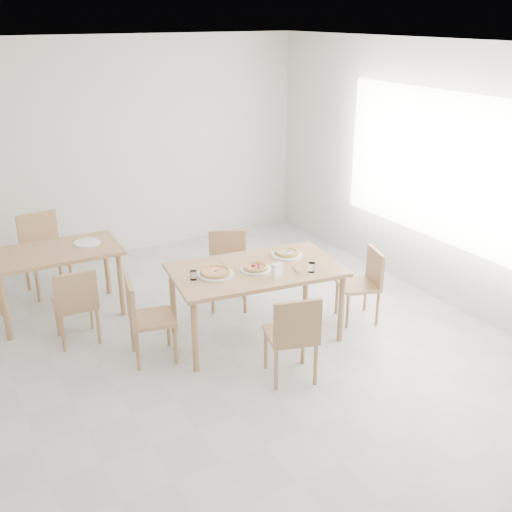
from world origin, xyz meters
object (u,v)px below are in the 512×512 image
second_table (56,259)px  chair_back_s (76,301)px  main_table (256,275)px  tumbler_a (312,267)px  chair_south (293,333)px  chair_back_n (43,247)px  pizza_pepperoni (256,267)px  plate_empty (87,243)px  plate_margherita (216,274)px  chair_west (143,314)px  pizza_mushroom (287,253)px  chair_east (365,280)px  plate_mushroom (287,255)px  napkin_holder (277,271)px  pizza_margherita (215,272)px  chair_north (228,264)px  plate_pepperoni (256,269)px  tumbler_b (193,275)px

second_table → chair_back_s: (0.00, -0.70, -0.19)m
main_table → tumbler_a: (0.41, -0.35, 0.12)m
chair_south → chair_back_n: (-1.43, 3.05, 0.04)m
chair_south → pizza_pepperoni: bearing=-79.9°
pizza_pepperoni → plate_empty: bearing=128.1°
tumbler_a → chair_back_n: (-1.96, 2.55, -0.27)m
main_table → plate_margherita: size_ratio=5.09×
chair_south → tumbler_a: bearing=-119.9°
chair_west → pizza_mushroom: chair_west is taller
chair_east → plate_mushroom: (-0.74, 0.36, 0.31)m
napkin_holder → pizza_pepperoni: bearing=98.1°
plate_empty → plate_margherita: bearing=-60.4°
main_table → second_table: (-1.57, 1.46, -0.02)m
chair_south → second_table: bearing=-41.1°
plate_mushroom → tumbler_a: bearing=-93.0°
pizza_margherita → chair_west: bearing=171.5°
chair_north → plate_mushroom: chair_north is taller
chair_south → plate_empty: size_ratio=3.04×
plate_mushroom → pizza_margherita: pizza_margherita is taller
plate_mushroom → second_table: size_ratio=0.24×
pizza_margherita → chair_back_s: (-1.15, 0.71, -0.32)m
plate_margherita → napkin_holder: size_ratio=2.48×
chair_north → plate_margherita: (-0.52, -0.75, 0.28)m
tumbler_a → chair_back_s: size_ratio=0.12×
pizza_margherita → pizza_pepperoni: same height
chair_north → plate_mushroom: (0.32, -0.68, 0.28)m
main_table → plate_margherita: plate_margherita is taller
chair_west → chair_back_s: 0.76m
plate_empty → pizza_mushroom: bearing=-39.5°
plate_margherita → pizza_pepperoni: size_ratio=1.30×
plate_margherita → pizza_mushroom: bearing=4.5°
chair_south → tumbler_a: tumbler_a is taller
plate_margherita → napkin_holder: (0.47, -0.33, 0.06)m
chair_west → chair_east: bearing=-88.2°
pizza_pepperoni → chair_back_s: bearing=152.4°
chair_south → plate_mushroom: size_ratio=2.60×
main_table → tumbler_a: 0.55m
chair_north → chair_west: bearing=-125.3°
plate_mushroom → chair_back_n: (-1.99, 2.09, -0.23)m
tumbler_a → second_table: 2.68m
chair_east → plate_pepperoni: 1.26m
chair_west → plate_mushroom: size_ratio=2.52×
pizza_mushroom → plate_margherita: bearing=-175.5°
napkin_holder → chair_back_n: size_ratio=0.15×
plate_pepperoni → chair_back_s: chair_back_s is taller
main_table → chair_east: size_ratio=2.24×
chair_north → chair_back_n: chair_back_n is taller
chair_north → tumbler_a: 1.23m
chair_west → tumbler_b: (0.48, -0.09, 0.32)m
chair_south → plate_margherita: size_ratio=2.45×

